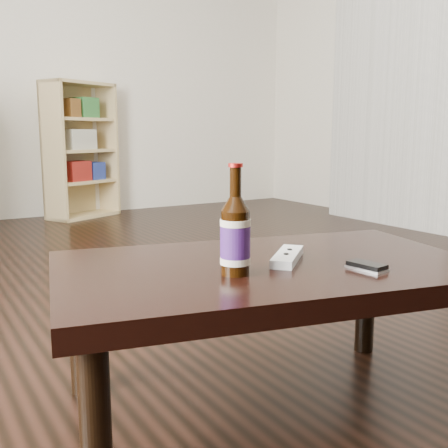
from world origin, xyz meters
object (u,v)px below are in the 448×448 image
beer_bottle (235,236)px  coffee_table (268,282)px  bookshelf (78,148)px  phone (367,266)px  remote (287,257)px

beer_bottle → coffee_table: bearing=21.1°
bookshelf → beer_bottle: (-0.66, -3.43, -0.11)m
bookshelf → beer_bottle: bearing=-125.8°
bookshelf → phone: 3.58m
beer_bottle → bookshelf: bearing=79.1°
phone → coffee_table: bearing=124.0°
bookshelf → coffee_table: 3.43m
beer_bottle → phone: bearing=-23.8°
bookshelf → remote: bearing=-122.9°
phone → bookshelf: bearing=76.1°
coffee_table → remote: remote is taller
coffee_table → remote: bearing=-13.1°
bookshelf → remote: bookshelf is taller
coffee_table → phone: phone is taller
coffee_table → beer_bottle: beer_bottle is taller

